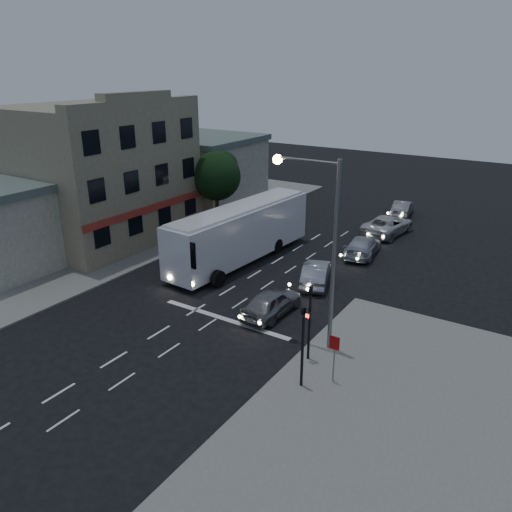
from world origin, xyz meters
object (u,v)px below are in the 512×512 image
Objects in this scene: car_suv at (271,302)px; tour_bus at (241,232)px; traffic_signal_side at (303,337)px; streetlight at (322,234)px; car_sedan_b at (363,246)px; car_sedan_a at (316,273)px; street_tree at (216,174)px; regulatory_sign at (334,351)px; car_sedan_c at (388,225)px; traffic_signal_main at (310,314)px; car_extra at (402,208)px.

tour_bus is at bearing -42.53° from car_suv.
streetlight reaches higher than traffic_signal_side.
tour_bus is 8.46m from car_suv.
traffic_signal_side reaches higher than car_sedan_b.
streetlight reaches higher than car_sedan_a.
street_tree is (-16.51, 16.22, 2.08)m from traffic_signal_side.
car_sedan_b is at bearing 0.83° from street_tree.
traffic_signal_side reaches higher than car_sedan_a.
street_tree is at bearing 138.92° from regulatory_sign.
car_sedan_b is 2.17× the size of regulatory_sign.
car_sedan_c is at bearing -112.06° from car_sedan_a.
traffic_signal_main is at bearing 143.07° from car_suv.
regulatory_sign reaches higher than car_extra.
car_suv is at bearing 94.58° from car_sedan_c.
traffic_signal_side is (4.47, -5.00, 1.69)m from car_suv.
car_extra is 25.27m from streetlight.
traffic_signal_side is 4.84m from streetlight.
streetlight is (-0.96, 3.40, 3.31)m from traffic_signal_side.
streetlight is at bearing 157.31° from car_suv.
traffic_signal_side is 0.66× the size of street_tree.
traffic_signal_side reaches higher than car_sedan_c.
tour_bus is at bearing 66.23° from car_sedan_c.
car_sedan_b is 16.91m from traffic_signal_side.
car_extra is at bearing 101.37° from regulatory_sign.
car_suv is 1.00× the size of car_sedan_a.
car_extra is at bearing -88.36° from car_suv.
traffic_signal_side is (10.45, -10.83, 0.31)m from tour_bus.
traffic_signal_main is 21.38m from street_tree.
car_sedan_b is at bearing 85.06° from car_extra.
car_sedan_a is 1.95× the size of regulatory_sign.
traffic_signal_side is (3.71, -16.41, 1.73)m from car_sedan_b.
car_sedan_c is (6.65, 11.24, -1.35)m from tour_bus.
car_suv is 0.90× the size of car_sedan_b.
car_suv reaches higher than car_sedan_a.
car_suv is 1.04× the size of traffic_signal_side.
regulatory_sign is (1.70, -1.01, -0.82)m from traffic_signal_main.
car_extra is 0.47× the size of streetlight.
street_tree is (-15.55, 12.82, -1.23)m from streetlight.
traffic_signal_side is (3.80, -22.07, 1.66)m from car_sedan_c.
car_sedan_b is at bearing 97.79° from car_sedan_c.
car_sedan_a is (0.19, 5.03, -0.02)m from car_suv.
streetlight is at bearing 105.70° from traffic_signal_side.
car_sedan_b is at bearing 43.47° from tour_bus.
car_sedan_a is 1.04× the size of traffic_signal_side.
regulatory_sign is at bearing 145.35° from car_suv.
traffic_signal_main and traffic_signal_side have the same top height.
car_suv is at bearing 131.82° from traffic_signal_side.
car_sedan_c is at bearing -96.93° from car_sedan_b.
car_extra is at bearing -77.14° from car_sedan_c.
street_tree reaches higher than regulatory_sign.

